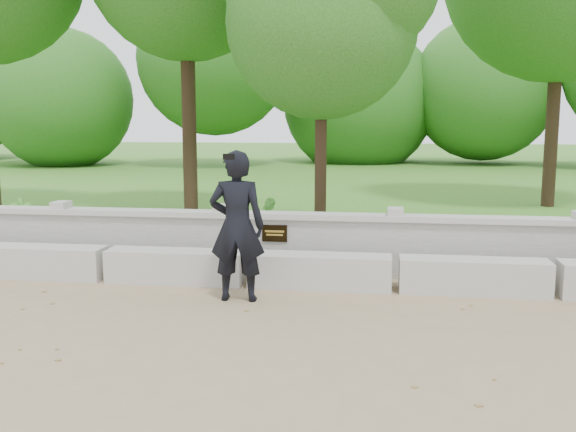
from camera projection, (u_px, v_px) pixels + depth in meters
The scene contains 8 objects.
ground at pixel (210, 330), 6.88m from camera, with size 80.00×80.00×0.00m, color #8F7B58.
lawn at pixel (323, 185), 20.56m from camera, with size 40.00×22.00×0.25m, color #2B5F1E.
concrete_bench at pixel (246, 269), 8.70m from camera, with size 11.90×0.45×0.45m.
parapet_wall at pixel (256, 242), 9.35m from camera, with size 12.50×0.35×0.90m.
man_main at pixel (237, 226), 7.87m from camera, with size 0.71×0.63×1.87m.
tree_near_right at pixel (322, 8), 10.18m from camera, with size 3.08×3.08×5.27m.
shrub_a at pixel (23, 218), 10.70m from camera, with size 0.36×0.25×0.69m, color #44892E.
shrub_b at pixel (268, 214), 11.50m from camera, with size 0.32×0.26×0.59m, color #44892E.
Camera 1 is at (1.76, -6.43, 2.25)m, focal length 40.00 mm.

